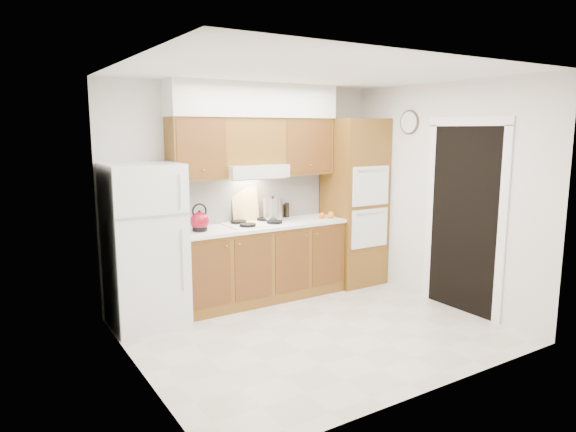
% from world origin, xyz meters
% --- Properties ---
extents(floor, '(3.60, 3.60, 0.00)m').
position_xyz_m(floor, '(0.00, 0.00, 0.00)').
color(floor, beige).
rests_on(floor, ground).
extents(ceiling, '(3.60, 3.60, 0.00)m').
position_xyz_m(ceiling, '(0.00, 0.00, 2.60)').
color(ceiling, white).
rests_on(ceiling, wall_back).
extents(wall_back, '(3.60, 0.02, 2.60)m').
position_xyz_m(wall_back, '(0.00, 1.50, 1.30)').
color(wall_back, silver).
rests_on(wall_back, floor).
extents(wall_left, '(0.02, 3.00, 2.60)m').
position_xyz_m(wall_left, '(-1.80, 0.00, 1.30)').
color(wall_left, silver).
rests_on(wall_left, floor).
extents(wall_right, '(0.02, 3.00, 2.60)m').
position_xyz_m(wall_right, '(1.80, 0.00, 1.30)').
color(wall_right, silver).
rests_on(wall_right, floor).
extents(fridge, '(0.75, 0.72, 1.72)m').
position_xyz_m(fridge, '(-1.41, 1.14, 0.86)').
color(fridge, white).
rests_on(fridge, floor).
extents(base_cabinets, '(2.11, 0.60, 0.90)m').
position_xyz_m(base_cabinets, '(0.02, 1.20, 0.45)').
color(base_cabinets, brown).
rests_on(base_cabinets, floor).
extents(countertop, '(2.13, 0.62, 0.04)m').
position_xyz_m(countertop, '(0.03, 1.19, 0.92)').
color(countertop, white).
rests_on(countertop, base_cabinets).
extents(backsplash, '(2.11, 0.03, 0.56)m').
position_xyz_m(backsplash, '(0.02, 1.49, 1.22)').
color(backsplash, white).
rests_on(backsplash, countertop).
extents(oven_cabinet, '(0.70, 0.65, 2.20)m').
position_xyz_m(oven_cabinet, '(1.44, 1.18, 1.10)').
color(oven_cabinet, brown).
rests_on(oven_cabinet, floor).
extents(upper_cab_left, '(0.63, 0.33, 0.70)m').
position_xyz_m(upper_cab_left, '(-0.71, 1.33, 1.85)').
color(upper_cab_left, brown).
rests_on(upper_cab_left, wall_back).
extents(upper_cab_right, '(0.73, 0.33, 0.70)m').
position_xyz_m(upper_cab_right, '(0.72, 1.33, 1.85)').
color(upper_cab_right, brown).
rests_on(upper_cab_right, wall_back).
extents(range_hood, '(0.75, 0.45, 0.15)m').
position_xyz_m(range_hood, '(-0.02, 1.27, 1.57)').
color(range_hood, silver).
rests_on(range_hood, wall_back).
extents(upper_cab_over_hood, '(0.75, 0.33, 0.55)m').
position_xyz_m(upper_cab_over_hood, '(-0.02, 1.33, 1.92)').
color(upper_cab_over_hood, brown).
rests_on(upper_cab_over_hood, range_hood).
extents(soffit, '(2.13, 0.36, 0.40)m').
position_xyz_m(soffit, '(0.03, 1.32, 2.40)').
color(soffit, silver).
rests_on(soffit, wall_back).
extents(cooktop, '(0.74, 0.50, 0.01)m').
position_xyz_m(cooktop, '(-0.02, 1.21, 0.95)').
color(cooktop, white).
rests_on(cooktop, countertop).
extents(doorway, '(0.02, 0.90, 2.10)m').
position_xyz_m(doorway, '(1.79, -0.35, 1.05)').
color(doorway, black).
rests_on(doorway, floor).
extents(wall_clock, '(0.02, 0.30, 0.30)m').
position_xyz_m(wall_clock, '(1.79, 0.55, 2.15)').
color(wall_clock, '#3F3833').
rests_on(wall_clock, wall_right).
extents(kettle, '(0.21, 0.21, 0.21)m').
position_xyz_m(kettle, '(-0.77, 1.16, 1.05)').
color(kettle, maroon).
rests_on(kettle, countertop).
extents(cutting_board, '(0.35, 0.15, 0.44)m').
position_xyz_m(cutting_board, '(-0.06, 1.44, 1.14)').
color(cutting_board, tan).
rests_on(cutting_board, countertop).
extents(stock_pot, '(0.27, 0.27, 0.25)m').
position_xyz_m(stock_pot, '(0.24, 1.28, 1.10)').
color(stock_pot, '#AFAFB3').
rests_on(stock_pot, cooktop).
extents(condiment_a, '(0.07, 0.07, 0.21)m').
position_xyz_m(condiment_a, '(0.35, 1.37, 1.05)').
color(condiment_a, black).
rests_on(condiment_a, countertop).
extents(condiment_b, '(0.07, 0.07, 0.19)m').
position_xyz_m(condiment_b, '(0.54, 1.43, 1.04)').
color(condiment_b, black).
rests_on(condiment_b, countertop).
extents(condiment_c, '(0.08, 0.08, 0.17)m').
position_xyz_m(condiment_c, '(0.48, 1.45, 1.03)').
color(condiment_c, black).
rests_on(condiment_c, countertop).
extents(orange_near, '(0.11, 0.11, 0.09)m').
position_xyz_m(orange_near, '(0.98, 1.06, 0.98)').
color(orange_near, '#F69D0C').
rests_on(orange_near, countertop).
extents(orange_far, '(0.10, 0.10, 0.08)m').
position_xyz_m(orange_far, '(0.87, 1.11, 0.98)').
color(orange_far, '#EC580C').
rests_on(orange_far, countertop).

